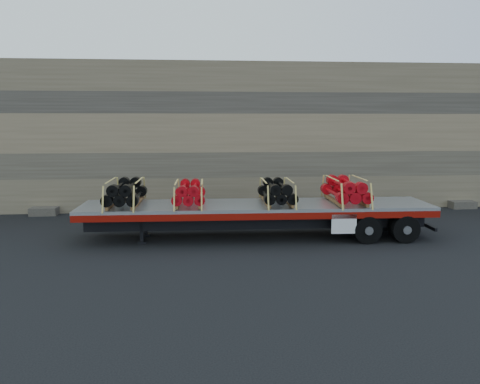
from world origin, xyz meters
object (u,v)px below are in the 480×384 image
object	(u,v)px
trailer	(256,221)
bundle_midrear	(277,192)
bundle_front	(125,193)
bundle_midfront	(189,194)
bundle_rear	(345,191)

from	to	relation	value
trailer	bundle_midrear	bearing A→B (deg)	0.00
bundle_front	bundle_midfront	size ratio (longest dim) A/B	1.09
bundle_rear	bundle_midrear	bearing A→B (deg)	180.00
trailer	bundle_front	world-z (taller)	bundle_front
trailer	bundle_midfront	size ratio (longest dim) A/B	5.66
bundle_front	bundle_midrear	bearing A→B (deg)	-0.00
bundle_front	bundle_midfront	bearing A→B (deg)	-0.00
bundle_front	bundle_midrear	distance (m)	5.46
bundle_midfront	bundle_midrear	size ratio (longest dim) A/B	0.97
bundle_front	bundle_midrear	world-z (taller)	bundle_front
bundle_midrear	bundle_rear	xyz separation A→B (m)	(2.55, -0.05, 0.03)
bundle_rear	bundle_midfront	bearing A→B (deg)	180.00
bundle_front	bundle_midfront	world-z (taller)	bundle_front
trailer	bundle_front	distance (m)	4.84
trailer	bundle_midrear	world-z (taller)	bundle_midrear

